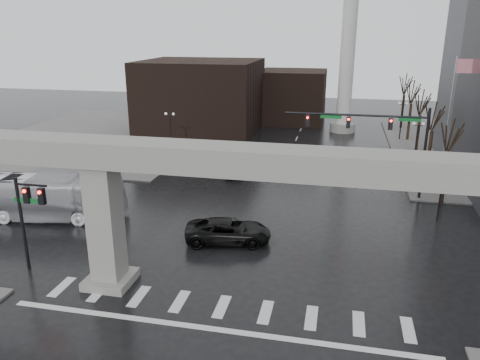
{
  "coord_description": "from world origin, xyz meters",
  "views": [
    {
      "loc": [
        5.58,
        -22.15,
        14.36
      ],
      "look_at": [
        -0.79,
        7.29,
        4.5
      ],
      "focal_mm": 35.0,
      "sensor_mm": 36.0,
      "label": 1
    }
  ],
  "objects_px": {
    "pickup_truck": "(228,231)",
    "city_bus": "(41,197)",
    "far_car": "(236,166)",
    "signal_mast_arm": "(380,132)"
  },
  "relations": [
    {
      "from": "pickup_truck",
      "to": "city_bus",
      "type": "bearing_deg",
      "value": 74.29
    },
    {
      "from": "pickup_truck",
      "to": "city_bus",
      "type": "relative_size",
      "value": 0.46
    },
    {
      "from": "pickup_truck",
      "to": "far_car",
      "type": "distance_m",
      "value": 15.95
    },
    {
      "from": "pickup_truck",
      "to": "city_bus",
      "type": "height_order",
      "value": "city_bus"
    },
    {
      "from": "signal_mast_arm",
      "to": "far_car",
      "type": "xyz_separation_m",
      "value": [
        -13.46,
        3.75,
        -5.0
      ]
    },
    {
      "from": "signal_mast_arm",
      "to": "pickup_truck",
      "type": "bearing_deg",
      "value": -131.49
    },
    {
      "from": "signal_mast_arm",
      "to": "city_bus",
      "type": "relative_size",
      "value": 0.94
    },
    {
      "from": "pickup_truck",
      "to": "far_car",
      "type": "height_order",
      "value": "pickup_truck"
    },
    {
      "from": "signal_mast_arm",
      "to": "far_car",
      "type": "relative_size",
      "value": 2.5
    },
    {
      "from": "signal_mast_arm",
      "to": "far_car",
      "type": "distance_m",
      "value": 14.85
    }
  ]
}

